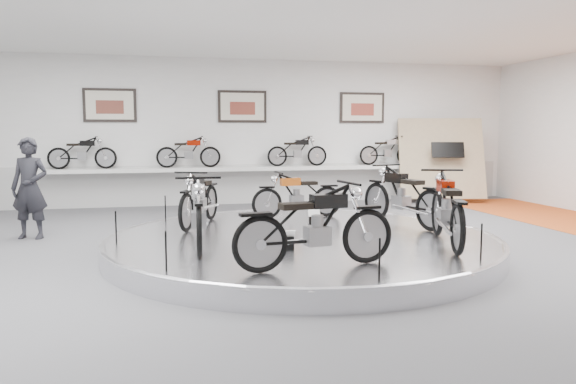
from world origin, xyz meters
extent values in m
plane|color=#4E4E50|center=(0.00, 0.00, 0.00)|extent=(16.00, 16.00, 0.00)
plane|color=white|center=(0.00, 0.00, 4.00)|extent=(16.00, 16.00, 0.00)
plane|color=silver|center=(0.00, 7.00, 2.00)|extent=(16.00, 0.00, 16.00)
cube|color=#BCBCBA|center=(0.00, 6.98, 0.55)|extent=(15.68, 0.04, 1.10)
cylinder|color=silver|center=(0.00, 0.30, 0.15)|extent=(6.40, 6.40, 0.30)
torus|color=#B2B2BA|center=(0.00, 0.30, 0.27)|extent=(6.40, 6.40, 0.10)
cube|color=silver|center=(0.00, 6.70, 1.00)|extent=(11.00, 0.55, 0.10)
cube|color=beige|center=(-3.50, 6.96, 2.70)|extent=(1.35, 0.06, 0.88)
cube|color=beige|center=(0.00, 6.96, 2.70)|extent=(1.35, 0.06, 0.88)
cube|color=beige|center=(3.50, 6.96, 2.70)|extent=(1.35, 0.06, 0.88)
cube|color=tan|center=(5.60, 6.10, 1.25)|extent=(2.56, 1.52, 2.30)
imported|color=black|center=(-4.66, 2.72, 0.95)|extent=(0.80, 0.63, 1.91)
camera|label=1|loc=(-2.28, -8.55, 2.01)|focal=35.00mm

